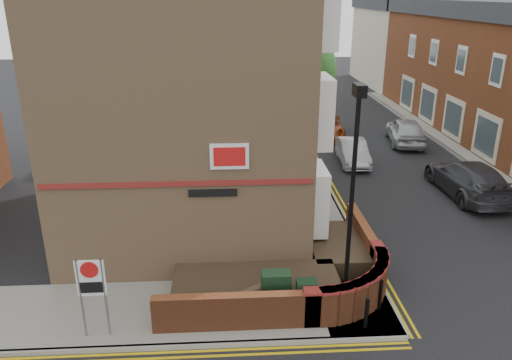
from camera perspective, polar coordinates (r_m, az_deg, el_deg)
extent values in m
plane|color=black|center=(13.48, 4.15, -18.16)|extent=(120.00, 120.00, 0.00)
cube|color=gray|center=(14.68, -10.77, -14.56)|extent=(13.00, 3.00, 0.12)
cube|color=gray|center=(27.92, 4.03, 3.14)|extent=(2.00, 32.00, 0.12)
cube|color=gray|center=(28.80, 27.10, 1.41)|extent=(4.00, 40.00, 0.12)
cube|color=gray|center=(13.50, -11.55, -18.22)|extent=(13.00, 0.15, 0.12)
cube|color=gray|center=(28.07, 6.05, 3.17)|extent=(0.15, 32.00, 0.12)
cube|color=gray|center=(27.85, 23.55, 1.37)|extent=(0.15, 40.00, 0.12)
cube|color=gold|center=(13.34, -11.67, -19.07)|extent=(13.00, 0.28, 0.01)
cube|color=gold|center=(28.13, 6.55, 3.07)|extent=(0.28, 32.00, 0.01)
cube|color=#A9815A|center=(18.67, -8.02, 11.78)|extent=(8.00, 10.00, 11.00)
cube|color=maroon|center=(14.39, -8.98, -0.45)|extent=(7.80, 0.06, 0.15)
cube|color=white|center=(14.04, -3.06, 2.71)|extent=(1.10, 0.05, 0.75)
cube|color=black|center=(14.42, -4.96, -1.49)|extent=(1.40, 0.04, 0.22)
cylinder|color=black|center=(13.15, 10.77, -3.60)|extent=(0.12, 0.12, 6.00)
cylinder|color=black|center=(14.40, 10.07, -13.08)|extent=(0.20, 0.20, 0.80)
cube|color=black|center=(12.22, 11.76, 10.00)|extent=(0.25, 0.50, 0.30)
cube|color=black|center=(14.07, 2.30, -12.63)|extent=(0.80, 0.45, 1.20)
cube|color=black|center=(13.95, 5.78, -13.31)|extent=(0.55, 0.40, 1.10)
cylinder|color=black|center=(13.83, 12.52, -14.60)|extent=(0.11, 0.11, 0.90)
cylinder|color=black|center=(14.62, 14.00, -12.60)|extent=(0.11, 0.11, 0.90)
cylinder|color=slate|center=(13.60, -19.34, -12.73)|extent=(0.06, 0.06, 2.20)
cylinder|color=slate|center=(13.45, -16.82, -12.82)|extent=(0.06, 0.06, 2.20)
cube|color=white|center=(13.21, -18.38, -10.60)|extent=(0.72, 0.04, 1.00)
cylinder|color=red|center=(13.06, -18.53, -9.72)|extent=(0.44, 0.02, 0.44)
cube|color=brown|center=(32.14, 26.98, 9.62)|extent=(5.00, 30.00, 7.00)
cube|color=beige|center=(51.23, 15.32, 14.43)|extent=(5.00, 12.00, 7.00)
cube|color=#26282D|center=(51.00, 15.76, 18.88)|extent=(5.40, 12.40, 1.00)
cylinder|color=#382B1E|center=(25.39, 4.73, 6.81)|extent=(0.24, 0.24, 4.55)
sphere|color=#214B19|center=(24.90, 4.91, 12.63)|extent=(3.64, 3.64, 3.64)
sphere|color=#214B19|center=(24.80, 5.88, 10.59)|extent=(2.60, 2.60, 2.60)
sphere|color=#214B19|center=(25.31, 4.06, 11.75)|extent=(2.86, 2.86, 2.86)
cylinder|color=#382B1E|center=(33.11, 2.81, 10.54)|extent=(0.24, 0.24, 5.04)
sphere|color=#214B19|center=(32.72, 2.90, 15.51)|extent=(4.03, 4.03, 4.03)
sphere|color=#214B19|center=(32.57, 3.65, 13.82)|extent=(2.88, 2.88, 2.88)
sphere|color=#214B19|center=(33.14, 2.27, 14.71)|extent=(3.17, 3.17, 3.17)
cylinder|color=#382B1E|center=(40.99, 1.59, 12.32)|extent=(0.24, 0.24, 4.76)
sphere|color=#214B19|center=(40.68, 1.63, 16.11)|extent=(3.81, 3.81, 3.81)
sphere|color=#214B19|center=(40.50, 2.24, 14.83)|extent=(2.72, 2.72, 2.72)
sphere|color=#214B19|center=(41.10, 1.14, 15.50)|extent=(2.99, 2.99, 2.99)
cylinder|color=black|center=(36.25, 2.91, 9.95)|extent=(0.10, 0.10, 3.20)
imported|color=black|center=(35.92, 2.97, 13.24)|extent=(0.20, 0.16, 1.00)
imported|color=#9E9FA5|center=(26.60, 10.99, 3.18)|extent=(1.55, 3.85, 1.24)
imported|color=maroon|center=(31.44, 7.84, 6.14)|extent=(2.67, 4.95, 1.32)
imported|color=#343439|center=(23.83, 23.06, 0.17)|extent=(2.30, 5.37, 1.54)
imported|color=#ABAFB3|center=(30.90, 16.71, 5.42)|extent=(2.51, 4.77, 1.55)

